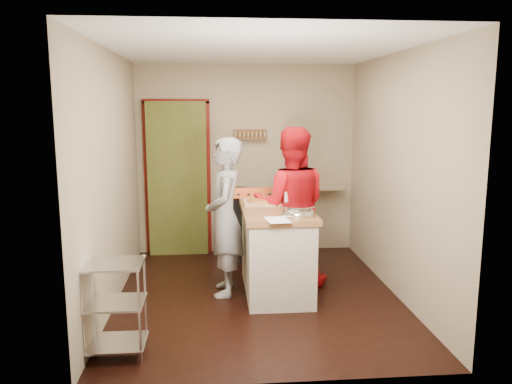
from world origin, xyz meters
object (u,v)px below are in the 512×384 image
at_px(person_stripe, 225,217).
at_px(person_red, 291,206).
at_px(wire_shelving, 115,304).
at_px(island, 277,248).
at_px(stove, 252,225).

bearing_deg(person_stripe, person_red, 111.47).
relative_size(wire_shelving, island, 0.59).
relative_size(island, person_red, 0.75).
xyz_separation_m(person_stripe, person_red, (0.76, 0.28, 0.05)).
distance_m(wire_shelving, person_red, 2.37).
height_order(island, person_red, person_red).
xyz_separation_m(island, person_red, (0.20, 0.29, 0.41)).
distance_m(wire_shelving, person_stripe, 1.66).
distance_m(person_stripe, person_red, 0.81).
height_order(stove, island, island).
bearing_deg(stove, island, -82.77).
relative_size(stove, island, 0.75).
bearing_deg(wire_shelving, stove, 63.15).
bearing_deg(wire_shelving, person_stripe, 54.65).
relative_size(stove, wire_shelving, 1.26).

